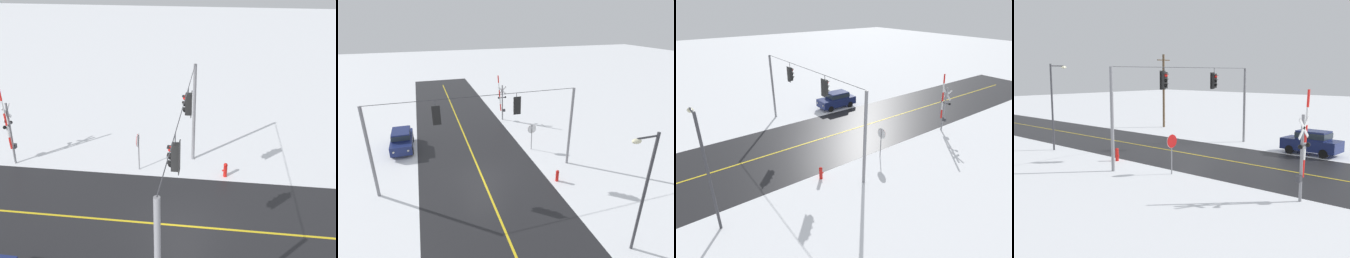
% 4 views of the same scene
% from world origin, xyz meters
% --- Properties ---
extents(ground_plane, '(160.00, 160.00, 0.00)m').
position_xyz_m(ground_plane, '(0.00, 0.00, 0.00)').
color(ground_plane, white).
extents(road_asphalt, '(9.00, 80.00, 0.01)m').
position_xyz_m(road_asphalt, '(0.00, 6.00, 0.00)').
color(road_asphalt, black).
rests_on(road_asphalt, ground).
extents(lane_centre_line, '(0.14, 72.00, 0.01)m').
position_xyz_m(lane_centre_line, '(0.00, 6.00, 0.01)').
color(lane_centre_line, gold).
rests_on(lane_centre_line, ground).
extents(signal_span, '(14.20, 0.47, 6.22)m').
position_xyz_m(signal_span, '(0.04, -0.01, 4.03)').
color(signal_span, gray).
rests_on(signal_span, ground).
extents(stop_sign, '(0.80, 0.09, 2.35)m').
position_xyz_m(stop_sign, '(-5.20, -3.14, 1.71)').
color(stop_sign, gray).
rests_on(stop_sign, ground).
extents(railroad_crossing, '(1.01, 0.31, 5.10)m').
position_xyz_m(railroad_crossing, '(-4.87, -10.97, 2.34)').
color(railroad_crossing, gray).
rests_on(railroad_crossing, ground).
extents(parked_car_navy, '(1.86, 4.22, 1.74)m').
position_xyz_m(parked_car_navy, '(5.69, -6.67, 0.95)').
color(parked_car_navy, navy).
rests_on(parked_car_navy, ground).
extents(streetlamp_near, '(1.39, 0.28, 6.50)m').
position_xyz_m(streetlamp_near, '(-5.59, 8.67, 3.92)').
color(streetlamp_near, '#38383D').
rests_on(streetlamp_near, ground).
extents(fire_hydrant, '(0.24, 0.31, 0.88)m').
position_xyz_m(fire_hydrant, '(-5.04, 2.06, 0.47)').
color(fire_hydrant, red).
rests_on(fire_hydrant, ground).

